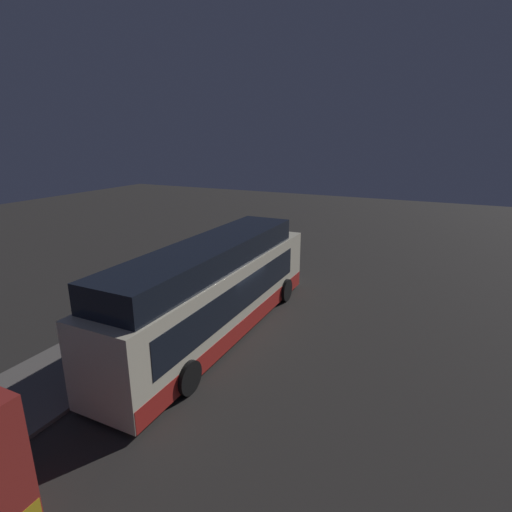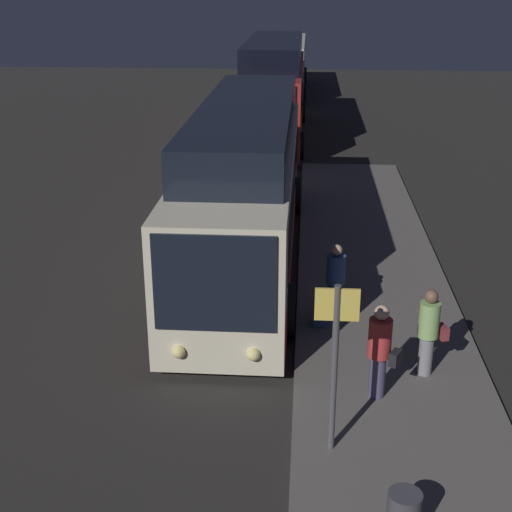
{
  "view_description": "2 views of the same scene",
  "coord_description": "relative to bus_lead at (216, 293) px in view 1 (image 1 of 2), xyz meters",
  "views": [
    {
      "loc": [
        -13.08,
        -7.48,
        7.6
      ],
      "look_at": [
        4.17,
        0.82,
        1.89
      ],
      "focal_mm": 28.0,
      "sensor_mm": 36.0,
      "label": 1
    },
    {
      "loc": [
        16.65,
        1.7,
        6.84
      ],
      "look_at": [
        4.17,
        0.82,
        1.89
      ],
      "focal_mm": 50.0,
      "sensor_mm": 36.0,
      "label": 2
    }
  ],
  "objects": [
    {
      "name": "sign_post",
      "position": [
        8.22,
        1.98,
        0.07
      ],
      "size": [
        0.1,
        0.63,
        2.71
      ],
      "color": "#4C4C51",
      "rests_on": "platform"
    },
    {
      "name": "trash_bin",
      "position": [
        9.98,
        2.85,
        -1.29
      ],
      "size": [
        0.44,
        0.44,
        0.65
      ],
      "color": "#3F3F44",
      "rests_on": "platform"
    },
    {
      "name": "bus_lead",
      "position": [
        0.0,
        0.0,
        0.0
      ],
      "size": [
        12.58,
        2.71,
        3.88
      ],
      "color": "beige",
      "rests_on": "ground"
    },
    {
      "name": "passenger_boarding",
      "position": [
        5.91,
        3.74,
        -0.73
      ],
      "size": [
        0.48,
        0.61,
        1.65
      ],
      "rotation": [
        0.0,
        0.0,
        0.33
      ],
      "color": "gray",
      "rests_on": "platform"
    },
    {
      "name": "passenger_waiting",
      "position": [
        3.6,
        2.18,
        -0.78
      ],
      "size": [
        0.56,
        0.56,
        1.57
      ],
      "rotation": [
        0.0,
        0.0,
        -0.8
      ],
      "color": "#2D2D33",
      "rests_on": "platform"
    },
    {
      "name": "ground",
      "position": [
        0.66,
        -0.22,
        -1.74
      ],
      "size": [
        80.0,
        80.0,
        0.0
      ],
      "primitive_type": "plane",
      "color": "#2B2826"
    },
    {
      "name": "platform",
      "position": [
        0.66,
        3.14,
        -1.68
      ],
      "size": [
        20.0,
        3.51,
        0.12
      ],
      "color": "#605B56",
      "rests_on": "ground"
    },
    {
      "name": "passenger_with_bags",
      "position": [
        6.72,
        2.81,
        -0.71
      ],
      "size": [
        0.57,
        0.65,
        1.7
      ],
      "rotation": [
        0.0,
        0.0,
        -0.52
      ],
      "color": "#4C476B",
      "rests_on": "platform"
    },
    {
      "name": "suitcase",
      "position": [
        4.12,
        1.87,
        -1.33
      ],
      "size": [
        0.34,
        0.28,
        0.82
      ],
      "color": "#334C7F",
      "rests_on": "platform"
    }
  ]
}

